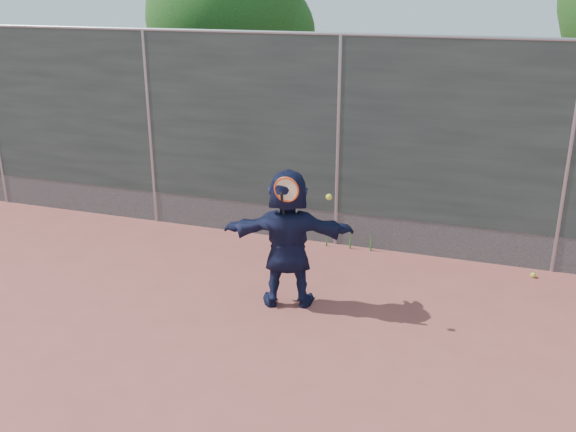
% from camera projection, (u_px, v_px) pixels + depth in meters
% --- Properties ---
extents(ground, '(80.00, 80.00, 0.00)m').
position_uv_depth(ground, '(245.00, 369.00, 6.41)').
color(ground, '#9E4C42').
rests_on(ground, ground).
extents(player, '(1.62, 0.89, 1.67)m').
position_uv_depth(player, '(288.00, 238.00, 7.47)').
color(player, '#141939').
rests_on(player, ground).
extents(ball_ground, '(0.07, 0.07, 0.07)m').
position_uv_depth(ball_ground, '(533.00, 275.00, 8.40)').
color(ball_ground, '#C8D22E').
rests_on(ball_ground, ground).
extents(fence, '(20.00, 0.06, 3.03)m').
position_uv_depth(fence, '(338.00, 139.00, 8.98)').
color(fence, '#38423D').
rests_on(fence, ground).
extents(swing_action, '(0.67, 0.13, 0.51)m').
position_uv_depth(swing_action, '(290.00, 192.00, 7.05)').
color(swing_action, '#DE4514').
rests_on(swing_action, ground).
extents(tree_left, '(3.15, 3.00, 4.53)m').
position_uv_depth(tree_left, '(235.00, 23.00, 12.10)').
color(tree_left, '#382314').
rests_on(tree_left, ground).
extents(weed_clump, '(0.68, 0.07, 0.30)m').
position_uv_depth(weed_clump, '(353.00, 240.00, 9.28)').
color(weed_clump, '#387226').
rests_on(weed_clump, ground).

